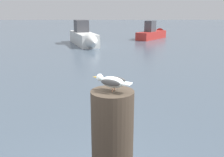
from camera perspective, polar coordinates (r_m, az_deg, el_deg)
mooring_post at (r=2.55m, az=0.08°, el=-12.71°), size 0.40×0.40×0.93m
seagull at (r=2.35m, az=-0.05°, el=-0.65°), size 0.36×0.24×0.14m
boat_red at (r=25.35m, az=9.07°, el=9.66°), size 3.68×4.30×1.80m
boat_white at (r=20.61m, az=-5.95°, el=8.90°), size 2.96×5.76×1.94m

